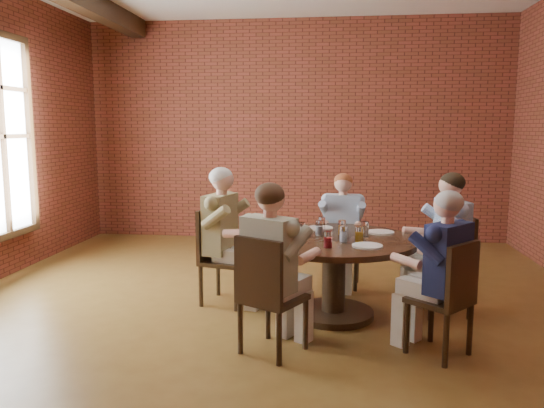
# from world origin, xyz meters

# --- Properties ---
(floor) EXTENTS (7.00, 7.00, 0.00)m
(floor) POSITION_xyz_m (0.00, 0.00, 0.00)
(floor) COLOR brown
(floor) RESTS_ON ground
(wall_back) EXTENTS (7.00, 0.00, 7.00)m
(wall_back) POSITION_xyz_m (0.00, 3.50, 1.70)
(wall_back) COLOR maroon
(wall_back) RESTS_ON ground
(wall_front) EXTENTS (7.00, 0.00, 7.00)m
(wall_front) POSITION_xyz_m (0.00, -3.50, 1.70)
(wall_front) COLOR maroon
(wall_front) RESTS_ON ground
(dining_table) EXTENTS (1.50, 1.50, 0.75)m
(dining_table) POSITION_xyz_m (0.61, 0.00, 0.53)
(dining_table) COLOR #332011
(dining_table) RESTS_ON floor
(chair_a) EXTENTS (0.50, 0.50, 0.94)m
(chair_a) POSITION_xyz_m (1.72, 0.22, 0.51)
(chair_a) COLOR #332011
(chair_a) RESTS_ON floor
(diner_a) EXTENTS (0.74, 0.65, 1.34)m
(diner_a) POSITION_xyz_m (1.64, 0.20, 0.67)
(diner_a) COLOR #4574B4
(diner_a) RESTS_ON floor
(chair_b) EXTENTS (0.42, 0.42, 0.89)m
(chair_b) POSITION_xyz_m (0.71, 1.06, 0.49)
(chair_b) COLOR #332011
(chair_b) RESTS_ON floor
(diner_b) EXTENTS (0.53, 0.63, 1.25)m
(diner_b) POSITION_xyz_m (0.70, 0.98, 0.63)
(diner_b) COLOR #8898AD
(diner_b) RESTS_ON floor
(chair_c) EXTENTS (0.53, 0.53, 0.95)m
(chair_c) POSITION_xyz_m (-0.54, 0.29, 0.52)
(chair_c) COLOR #332011
(chair_c) RESTS_ON floor
(diner_c) EXTENTS (0.78, 0.69, 1.36)m
(diner_c) POSITION_xyz_m (-0.46, 0.27, 0.68)
(diner_c) COLOR brown
(diner_c) RESTS_ON floor
(chair_d) EXTENTS (0.58, 0.58, 0.94)m
(chair_d) POSITION_xyz_m (0.10, -0.92, 0.51)
(chair_d) COLOR #332011
(chair_d) RESTS_ON floor
(diner_d) EXTENTS (0.78, 0.83, 1.33)m
(diner_d) POSITION_xyz_m (0.14, -0.84, 0.67)
(diner_d) COLOR #BAA192
(diner_d) RESTS_ON floor
(chair_e) EXTENTS (0.57, 0.57, 0.91)m
(chair_e) POSITION_xyz_m (1.47, -0.80, 0.50)
(chair_e) COLOR #332011
(chair_e) RESTS_ON floor
(diner_e) EXTENTS (0.79, 0.78, 1.28)m
(diner_e) POSITION_xyz_m (1.42, -0.75, 0.64)
(diner_e) COLOR #181E44
(diner_e) RESTS_ON floor
(plate_a) EXTENTS (0.26, 0.26, 0.01)m
(plate_a) POSITION_xyz_m (1.05, 0.27, 0.76)
(plate_a) COLOR white
(plate_a) RESTS_ON dining_table
(plate_b) EXTENTS (0.26, 0.26, 0.01)m
(plate_b) POSITION_xyz_m (0.47, 0.42, 0.76)
(plate_b) COLOR white
(plate_b) RESTS_ON dining_table
(plate_c) EXTENTS (0.26, 0.26, 0.01)m
(plate_c) POSITION_xyz_m (0.15, 0.04, 0.76)
(plate_c) COLOR white
(plate_c) RESTS_ON dining_table
(plate_d) EXTENTS (0.26, 0.26, 0.01)m
(plate_d) POSITION_xyz_m (0.89, -0.35, 0.76)
(plate_d) COLOR white
(plate_d) RESTS_ON dining_table
(glass_a) EXTENTS (0.07, 0.07, 0.14)m
(glass_a) POSITION_xyz_m (0.89, 0.10, 0.82)
(glass_a) COLOR white
(glass_a) RESTS_ON dining_table
(glass_b) EXTENTS (0.07, 0.07, 0.14)m
(glass_b) POSITION_xyz_m (0.68, 0.14, 0.82)
(glass_b) COLOR white
(glass_b) RESTS_ON dining_table
(glass_c) EXTENTS (0.07, 0.07, 0.14)m
(glass_c) POSITION_xyz_m (0.48, 0.30, 0.82)
(glass_c) COLOR white
(glass_c) RESTS_ON dining_table
(glass_d) EXTENTS (0.07, 0.07, 0.14)m
(glass_d) POSITION_xyz_m (0.47, 0.08, 0.82)
(glass_d) COLOR white
(glass_d) RESTS_ON dining_table
(glass_e) EXTENTS (0.07, 0.07, 0.14)m
(glass_e) POSITION_xyz_m (0.31, -0.03, 0.82)
(glass_e) COLOR white
(glass_e) RESTS_ON dining_table
(glass_f) EXTENTS (0.07, 0.07, 0.14)m
(glass_f) POSITION_xyz_m (0.55, -0.42, 0.82)
(glass_f) COLOR white
(glass_f) RESTS_ON dining_table
(glass_g) EXTENTS (0.07, 0.07, 0.14)m
(glass_g) POSITION_xyz_m (0.69, -0.17, 0.82)
(glass_g) COLOR white
(glass_g) RESTS_ON dining_table
(glass_h) EXTENTS (0.07, 0.07, 0.14)m
(glass_h) POSITION_xyz_m (0.82, -0.16, 0.82)
(glass_h) COLOR white
(glass_h) RESTS_ON dining_table
(smartphone) EXTENTS (0.07, 0.13, 0.01)m
(smartphone) POSITION_xyz_m (0.98, -0.31, 0.75)
(smartphone) COLOR black
(smartphone) RESTS_ON dining_table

